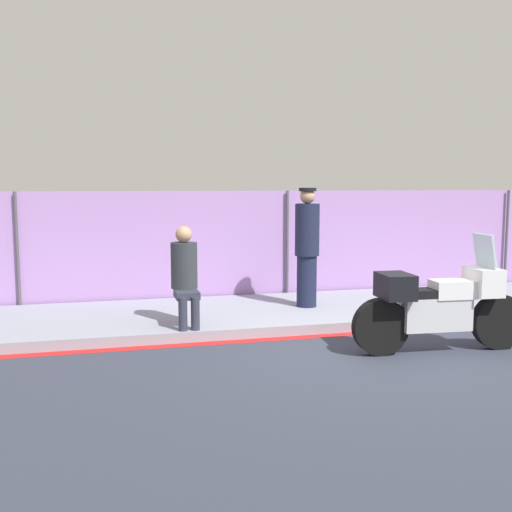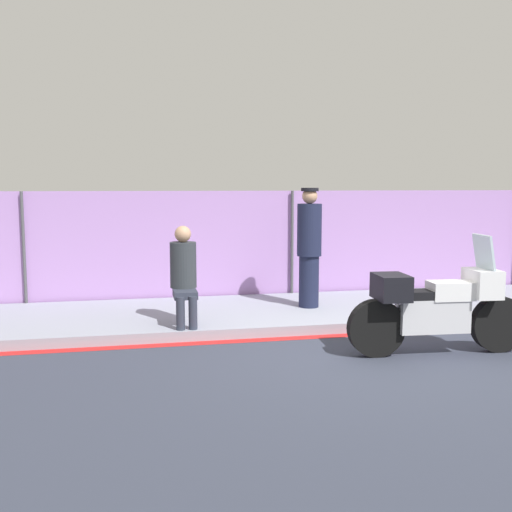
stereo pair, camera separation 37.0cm
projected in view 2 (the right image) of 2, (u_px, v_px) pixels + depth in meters
name	position (u px, v px, depth m)	size (l,w,h in m)	color
ground_plane	(367.00, 355.00, 7.17)	(120.00, 120.00, 0.00)	#333847
sidewalk	(312.00, 311.00, 9.37)	(32.88, 2.42, 0.14)	#8E93A3
curb_paint_stripe	(340.00, 336.00, 8.11)	(32.88, 0.18, 0.01)	red
storefront_fence	(291.00, 246.00, 10.52)	(31.24, 0.17, 1.93)	#AD7FC6
motorcycle	(437.00, 307.00, 7.17)	(2.25, 0.59, 1.44)	black
officer_standing	(309.00, 246.00, 9.23)	(0.38, 0.38, 1.85)	#191E38
person_seated_on_curb	(184.00, 270.00, 8.14)	(0.36, 0.68, 1.34)	#2D3342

